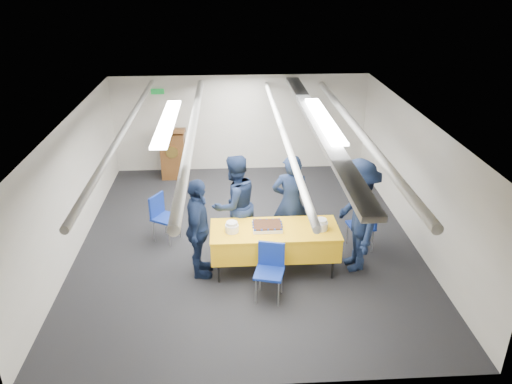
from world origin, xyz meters
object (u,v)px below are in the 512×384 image
sailor_d (356,216)px  chair_near (270,265)px  podium (173,152)px  sheet_cake (267,226)px  sailor_b (235,205)px  sailor_a (291,203)px  serving_table (275,240)px  chair_right (366,221)px  sailor_c (198,229)px  chair_left (162,213)px

sailor_d → chair_near: bearing=-69.2°
podium → sheet_cake: bearing=-65.0°
sailor_b → sailor_d: sailor_d is taller
chair_near → sailor_a: bearing=71.1°
sailor_d → serving_table: bearing=-94.3°
chair_right → podium: bearing=136.7°
sailor_d → sheet_cake: bearing=-95.3°
podium → sailor_b: 3.68m
podium → chair_near: size_ratio=1.44×
sailor_a → sailor_c: (-1.55, -0.73, -0.05)m
sailor_d → sailor_a: bearing=-129.1°
chair_near → sailor_d: sailor_d is taller
serving_table → chair_left: chair_left is taller
podium → chair_near: podium is taller
chair_near → chair_right: 2.21m
chair_near → chair_right: size_ratio=1.00×
chair_right → sailor_d: 0.80m
sailor_a → sailor_c: bearing=32.7°
serving_table → chair_near: bearing=-100.7°
chair_right → chair_left: 3.64m
sailor_c → podium: bearing=14.3°
serving_table → sailor_a: (0.34, 0.68, 0.33)m
podium → sailor_b: bearing=-68.0°
chair_right → sailor_d: sailor_d is taller
chair_left → sailor_b: bearing=-19.6°
chair_near → sailor_d: bearing=26.0°
podium → chair_left: podium is taller
chair_near → chair_right: bearing=35.8°
chair_left → chair_right: bearing=-8.3°
sheet_cake → podium: (-1.88, 4.04, -0.20)m
podium → chair_near: (1.87, -4.75, -0.08)m
serving_table → podium: podium is taller
podium → chair_left: size_ratio=1.44×
sailor_a → sailor_c: sailor_a is taller
chair_left → sailor_d: (3.25, -1.11, 0.42)m
chair_near → sailor_a: sailor_a is taller
sailor_a → chair_near: bearing=78.5°
chair_right → chair_left: bearing=171.7°
serving_table → chair_right: size_ratio=2.37×
chair_right → sailor_b: sailor_b is taller
chair_left → sailor_c: bearing=-58.7°
sheet_cake → chair_left: bearing=148.6°
sailor_c → serving_table: bearing=-83.9°
serving_table → sailor_a: size_ratio=1.16×
chair_near → sailor_b: size_ratio=0.49×
chair_right → chair_left: same height
chair_right → sailor_c: size_ratio=0.52×
chair_left → sailor_b: size_ratio=0.49×
serving_table → chair_right: (1.66, 0.61, -0.03)m
chair_left → sailor_b: sailor_b is taller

